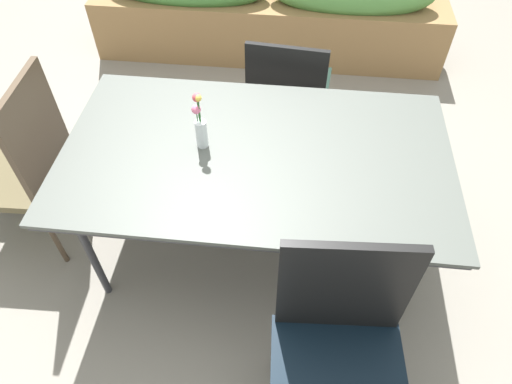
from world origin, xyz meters
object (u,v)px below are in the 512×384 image
(dining_table, at_px, (256,158))
(chair_end_left, at_px, (23,161))
(chair_far_side, at_px, (288,88))
(planter_box, at_px, (270,13))
(chair_near_right, at_px, (340,349))
(flower_vase, at_px, (200,125))
(potted_plant, at_px, (1,174))

(dining_table, xyz_separation_m, chair_end_left, (-1.15, 0.00, -0.14))
(chair_far_side, bearing_deg, planter_box, 105.99)
(chair_near_right, bearing_deg, flower_vase, -55.56)
(potted_plant, bearing_deg, chair_end_left, -27.29)
(chair_near_right, bearing_deg, dining_table, -67.40)
(dining_table, bearing_deg, chair_far_side, 82.52)
(chair_end_left, xyz_separation_m, chair_near_right, (1.53, -0.79, 0.01))
(potted_plant, bearing_deg, dining_table, -6.84)
(dining_table, distance_m, flower_vase, 0.29)
(flower_vase, xyz_separation_m, potted_plant, (-1.24, 0.16, -0.62))
(dining_table, height_order, potted_plant, dining_table)
(chair_end_left, bearing_deg, chair_far_side, -59.56)
(dining_table, relative_size, flower_vase, 6.23)
(chair_far_side, bearing_deg, potted_plant, -153.19)
(chair_far_side, height_order, planter_box, chair_far_side)
(flower_vase, distance_m, potted_plant, 1.40)
(dining_table, bearing_deg, flower_vase, 174.89)
(flower_vase, bearing_deg, chair_end_left, -178.82)
(chair_end_left, distance_m, chair_far_side, 1.49)
(chair_far_side, xyz_separation_m, flower_vase, (-0.35, -0.78, 0.34))
(chair_end_left, relative_size, potted_plant, 2.37)
(flower_vase, xyz_separation_m, planter_box, (0.15, 1.87, -0.46))
(chair_far_side, xyz_separation_m, potted_plant, (-1.59, -0.62, -0.27))
(chair_near_right, bearing_deg, potted_plant, -30.70)
(chair_end_left, height_order, chair_near_right, chair_near_right)
(chair_near_right, xyz_separation_m, flower_vase, (-0.63, 0.81, 0.29))
(flower_vase, relative_size, planter_box, 0.10)
(chair_end_left, height_order, flower_vase, flower_vase)
(dining_table, height_order, chair_near_right, chair_near_right)
(chair_end_left, height_order, chair_far_side, chair_end_left)
(chair_end_left, xyz_separation_m, flower_vase, (0.90, 0.02, 0.30))
(chair_far_side, bearing_deg, chair_near_right, -74.50)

